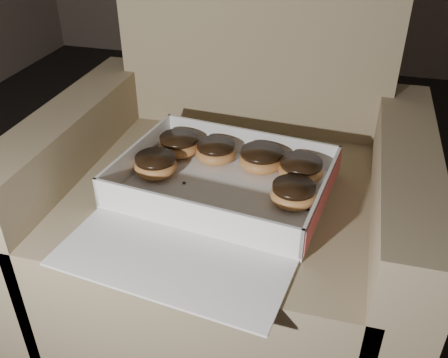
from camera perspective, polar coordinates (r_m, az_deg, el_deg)
name	(u,v)px	position (r m, az deg, el deg)	size (l,w,h in m)	color
armchair	(230,212)	(1.12, 0.71, -3.77)	(0.79, 0.67, 0.83)	#837653
bakery_box	(217,197)	(0.96, -0.78, -2.03)	(0.45, 0.51, 0.07)	white
donut_a	(301,170)	(1.01, 8.77, 1.04)	(0.09, 0.09, 0.05)	#DB8F4C
donut_b	(216,152)	(1.07, -0.92, 3.14)	(0.09, 0.09, 0.04)	#DB8F4C
donut_c	(156,165)	(1.03, -7.82, 1.59)	(0.09, 0.09, 0.04)	#DB8F4C
donut_d	(179,145)	(1.10, -5.14, 3.92)	(0.09, 0.09, 0.04)	#DB8F4C
donut_e	(261,159)	(1.04, 4.28, 2.25)	(0.09, 0.09, 0.05)	#DB8F4C
donut_f	(293,194)	(0.94, 7.94, -1.69)	(0.09, 0.09, 0.04)	#DB8F4C
crumb_a	(115,199)	(0.98, -12.38, -2.28)	(0.01, 0.01, 0.00)	black
crumb_b	(188,205)	(0.94, -4.10, -2.94)	(0.01, 0.01, 0.00)	black
crumb_c	(184,183)	(1.01, -4.59, -0.42)	(0.01, 0.01, 0.00)	black
crumb_d	(308,209)	(0.94, 9.57, -3.43)	(0.01, 0.01, 0.00)	black
crumb_e	(161,202)	(0.96, -7.24, -2.57)	(0.01, 0.01, 0.00)	black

